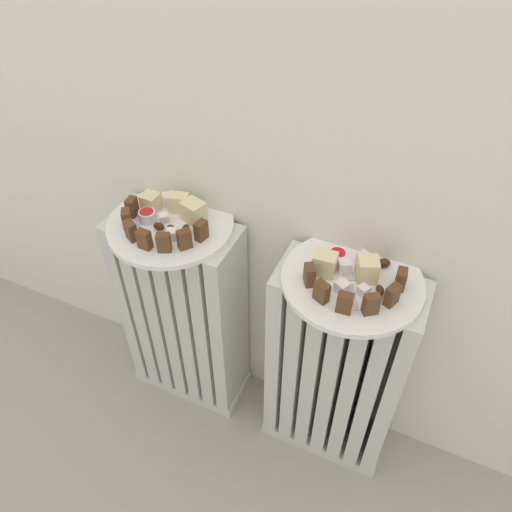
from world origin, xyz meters
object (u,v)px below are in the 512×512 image
at_px(fork, 351,287).
at_px(plate_right, 352,281).
at_px(jam_bowl_right, 337,256).
at_px(radiator_right, 335,371).
at_px(plate_left, 171,225).
at_px(jam_bowl_left, 147,216).
at_px(radiator_left, 184,316).

bearing_deg(fork, plate_right, 100.53).
bearing_deg(jam_bowl_right, radiator_right, -40.40).
distance_m(jam_bowl_right, fork, 0.08).
distance_m(radiator_right, plate_right, 0.31).
bearing_deg(fork, plate_left, 176.45).
bearing_deg(jam_bowl_left, fork, -1.52).
height_order(plate_left, plate_right, same).
height_order(plate_left, jam_bowl_right, jam_bowl_right).
bearing_deg(fork, radiator_right, 100.53).
xyz_separation_m(radiator_right, jam_bowl_right, (-0.04, 0.04, 0.32)).
height_order(radiator_left, jam_bowl_left, jam_bowl_left).
relative_size(radiator_left, plate_right, 2.14).
bearing_deg(plate_right, radiator_left, 180.00).
distance_m(radiator_right, fork, 0.32).
distance_m(plate_right, jam_bowl_right, 0.06).
distance_m(radiator_left, fork, 0.52).
bearing_deg(jam_bowl_left, radiator_right, 1.68).
height_order(jam_bowl_right, fork, jam_bowl_right).
height_order(radiator_right, jam_bowl_left, jam_bowl_left).
relative_size(radiator_left, fork, 6.40).
bearing_deg(jam_bowl_right, fork, -52.31).
bearing_deg(radiator_right, plate_right, 0.00).
bearing_deg(plate_left, fork, -3.55).
distance_m(radiator_left, plate_right, 0.51).
bearing_deg(radiator_right, fork, -79.47).
relative_size(plate_right, fork, 2.99).
distance_m(radiator_left, plate_left, 0.31).
bearing_deg(plate_right, plate_left, 180.00).
relative_size(radiator_right, plate_right, 2.14).
bearing_deg(fork, jam_bowl_right, 127.69).
bearing_deg(plate_left, jam_bowl_left, -164.40).
xyz_separation_m(radiator_right, fork, (0.00, -0.03, 0.31)).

